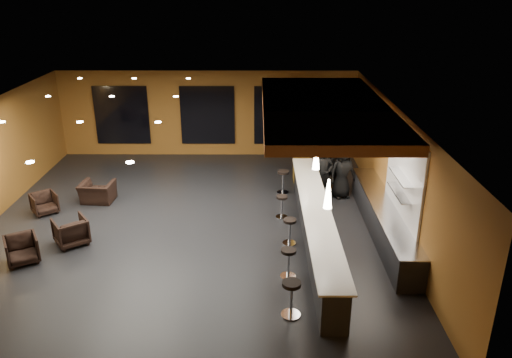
{
  "coord_description": "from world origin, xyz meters",
  "views": [
    {
      "loc": [
        2.06,
        -13.34,
        6.88
      ],
      "look_at": [
        2.0,
        0.5,
        1.3
      ],
      "focal_mm": 35.0,
      "sensor_mm": 36.0,
      "label": 1
    }
  ],
  "objects_px": {
    "armchair_a": "(22,249)",
    "pendant_0": "(328,194)",
    "prep_counter": "(383,220)",
    "armchair_d": "(98,192)",
    "pendant_2": "(308,131)",
    "bar_stool_0": "(291,294)",
    "bar_stool_1": "(288,259)",
    "bar_counter": "(315,226)",
    "staff_b": "(332,169)",
    "column": "(303,135)",
    "armchair_b": "(71,231)",
    "bar_stool_2": "(290,228)",
    "staff_a": "(323,174)",
    "pendant_1": "(316,157)",
    "armchair_c": "(44,203)",
    "bar_stool_3": "(282,204)",
    "staff_c": "(342,172)",
    "bar_stool_4": "(283,179)"
  },
  "relations": [
    {
      "from": "bar_counter",
      "to": "staff_b",
      "type": "height_order",
      "value": "staff_b"
    },
    {
      "from": "staff_a",
      "to": "staff_c",
      "type": "relative_size",
      "value": 0.98
    },
    {
      "from": "pendant_1",
      "to": "staff_c",
      "type": "relative_size",
      "value": 0.39
    },
    {
      "from": "column",
      "to": "pendant_2",
      "type": "bearing_deg",
      "value": -90.0
    },
    {
      "from": "staff_c",
      "to": "bar_stool_0",
      "type": "relative_size",
      "value": 2.11
    },
    {
      "from": "pendant_1",
      "to": "staff_a",
      "type": "relative_size",
      "value": 0.4
    },
    {
      "from": "bar_counter",
      "to": "armchair_a",
      "type": "xyz_separation_m",
      "value": [
        -7.71,
        -1.09,
        -0.14
      ]
    },
    {
      "from": "column",
      "to": "pendant_2",
      "type": "relative_size",
      "value": 5.0
    },
    {
      "from": "pendant_2",
      "to": "staff_a",
      "type": "distance_m",
      "value": 1.57
    },
    {
      "from": "prep_counter",
      "to": "armchair_c",
      "type": "height_order",
      "value": "prep_counter"
    },
    {
      "from": "staff_a",
      "to": "column",
      "type": "bearing_deg",
      "value": 98.33
    },
    {
      "from": "staff_a",
      "to": "staff_b",
      "type": "distance_m",
      "value": 0.51
    },
    {
      "from": "armchair_b",
      "to": "staff_b",
      "type": "bearing_deg",
      "value": 168.66
    },
    {
      "from": "pendant_1",
      "to": "armchair_d",
      "type": "distance_m",
      "value": 7.5
    },
    {
      "from": "staff_b",
      "to": "bar_stool_2",
      "type": "distance_m",
      "value": 3.85
    },
    {
      "from": "pendant_2",
      "to": "bar_stool_0",
      "type": "relative_size",
      "value": 0.82
    },
    {
      "from": "pendant_2",
      "to": "pendant_0",
      "type": "bearing_deg",
      "value": -90.0
    },
    {
      "from": "pendant_1",
      "to": "bar_stool_1",
      "type": "distance_m",
      "value": 3.05
    },
    {
      "from": "armchair_a",
      "to": "bar_stool_0",
      "type": "bearing_deg",
      "value": -48.15
    },
    {
      "from": "bar_counter",
      "to": "bar_stool_4",
      "type": "bearing_deg",
      "value": 101.97
    },
    {
      "from": "pendant_2",
      "to": "armchair_d",
      "type": "height_order",
      "value": "pendant_2"
    },
    {
      "from": "staff_a",
      "to": "bar_stool_1",
      "type": "height_order",
      "value": "staff_a"
    },
    {
      "from": "bar_stool_0",
      "to": "bar_counter",
      "type": "bearing_deg",
      "value": 75.25
    },
    {
      "from": "bar_stool_0",
      "to": "bar_stool_2",
      "type": "relative_size",
      "value": 1.14
    },
    {
      "from": "armchair_c",
      "to": "bar_stool_3",
      "type": "relative_size",
      "value": 1.02
    },
    {
      "from": "prep_counter",
      "to": "armchair_d",
      "type": "bearing_deg",
      "value": 166.08
    },
    {
      "from": "staff_b",
      "to": "bar_stool_2",
      "type": "xyz_separation_m",
      "value": [
        -1.62,
        -3.47,
        -0.44
      ]
    },
    {
      "from": "armchair_c",
      "to": "armchair_d",
      "type": "xyz_separation_m",
      "value": [
        1.41,
        0.87,
        0.01
      ]
    },
    {
      "from": "bar_stool_0",
      "to": "bar_stool_2",
      "type": "xyz_separation_m",
      "value": [
        0.15,
        3.2,
        -0.07
      ]
    },
    {
      "from": "pendant_1",
      "to": "pendant_2",
      "type": "height_order",
      "value": "same"
    },
    {
      "from": "bar_counter",
      "to": "staff_a",
      "type": "bearing_deg",
      "value": 79.13
    },
    {
      "from": "pendant_0",
      "to": "armchair_b",
      "type": "distance_m",
      "value": 7.3
    },
    {
      "from": "armchair_c",
      "to": "armchair_d",
      "type": "relative_size",
      "value": 0.7
    },
    {
      "from": "pendant_2",
      "to": "armchair_d",
      "type": "bearing_deg",
      "value": -177.52
    },
    {
      "from": "staff_a",
      "to": "staff_b",
      "type": "xyz_separation_m",
      "value": [
        0.33,
        0.39,
        0.04
      ]
    },
    {
      "from": "bar_stool_0",
      "to": "bar_stool_1",
      "type": "relative_size",
      "value": 1.11
    },
    {
      "from": "bar_counter",
      "to": "armchair_d",
      "type": "distance_m",
      "value": 7.4
    },
    {
      "from": "prep_counter",
      "to": "staff_b",
      "type": "bearing_deg",
      "value": 110.89
    },
    {
      "from": "bar_stool_0",
      "to": "pendant_0",
      "type": "bearing_deg",
      "value": 56.15
    },
    {
      "from": "armchair_a",
      "to": "bar_stool_1",
      "type": "relative_size",
      "value": 1.03
    },
    {
      "from": "pendant_0",
      "to": "bar_stool_0",
      "type": "xyz_separation_m",
      "value": [
        -0.87,
        -1.29,
        -1.8
      ]
    },
    {
      "from": "prep_counter",
      "to": "armchair_a",
      "type": "relative_size",
      "value": 7.54
    },
    {
      "from": "pendant_1",
      "to": "pendant_0",
      "type": "bearing_deg",
      "value": -90.0
    },
    {
      "from": "bar_counter",
      "to": "column",
      "type": "distance_m",
      "value": 4.77
    },
    {
      "from": "pendant_0",
      "to": "staff_c",
      "type": "relative_size",
      "value": 0.39
    },
    {
      "from": "armchair_b",
      "to": "staff_c",
      "type": "bearing_deg",
      "value": 166.31
    },
    {
      "from": "armchair_c",
      "to": "bar_stool_3",
      "type": "height_order",
      "value": "bar_stool_3"
    },
    {
      "from": "armchair_d",
      "to": "pendant_2",
      "type": "bearing_deg",
      "value": -173.03
    },
    {
      "from": "armchair_b",
      "to": "bar_stool_3",
      "type": "height_order",
      "value": "armchair_b"
    },
    {
      "from": "armchair_a",
      "to": "pendant_0",
      "type": "bearing_deg",
      "value": -37.03
    }
  ]
}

